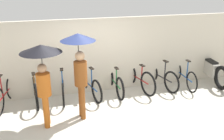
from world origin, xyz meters
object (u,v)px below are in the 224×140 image
object	(u,v)px
parked_bicycle_4	(89,84)
pedestrian_leading	(42,64)
parked_bicycle_5	(114,82)
parked_bicycle_1	(5,93)
parked_bicycle_6	(138,78)
parked_bicycle_3	(63,87)
parked_bicycle_8	(184,75)
pedestrian_center	(79,56)
motorcycle	(210,69)
parked_bicycle_2	(35,89)
parked_bicycle_7	(161,76)

from	to	relation	value
parked_bicycle_4	pedestrian_leading	distance (m)	2.16
parked_bicycle_5	pedestrian_leading	world-z (taller)	pedestrian_leading
parked_bicycle_4	parked_bicycle_1	bearing A→B (deg)	78.84
parked_bicycle_1	parked_bicycle_4	xyz separation A→B (m)	(2.36, 0.04, -0.03)
parked_bicycle_5	parked_bicycle_6	world-z (taller)	parked_bicycle_5
pedestrian_leading	parked_bicycle_3	bearing A→B (deg)	74.01
parked_bicycle_8	pedestrian_center	distance (m)	3.93
pedestrian_center	motorcycle	world-z (taller)	pedestrian_center
parked_bicycle_8	pedestrian_leading	xyz separation A→B (m)	(-4.44, -1.21, 1.19)
parked_bicycle_1	pedestrian_center	bearing A→B (deg)	-107.18
parked_bicycle_3	parked_bicycle_8	distance (m)	3.94
parked_bicycle_2	parked_bicycle_3	xyz separation A→B (m)	(0.79, 0.05, -0.03)
pedestrian_center	parked_bicycle_5	bearing A→B (deg)	39.69
motorcycle	parked_bicycle_4	bearing A→B (deg)	95.86
parked_bicycle_2	parked_bicycle_8	bearing A→B (deg)	-95.80
parked_bicycle_2	pedestrian_center	distance (m)	2.02
parked_bicycle_8	pedestrian_center	xyz separation A→B (m)	(-3.57, -1.06, 1.26)
parked_bicycle_3	parked_bicycle_7	bearing A→B (deg)	-86.31
parked_bicycle_4	parked_bicycle_5	world-z (taller)	parked_bicycle_5
parked_bicycle_6	parked_bicycle_7	distance (m)	0.79
parked_bicycle_6	parked_bicycle_3	bearing A→B (deg)	76.73
parked_bicycle_7	pedestrian_leading	world-z (taller)	pedestrian_leading
parked_bicycle_7	parked_bicycle_1	bearing A→B (deg)	78.97
parked_bicycle_4	parked_bicycle_8	world-z (taller)	parked_bicycle_4
parked_bicycle_3	motorcycle	world-z (taller)	parked_bicycle_3
motorcycle	pedestrian_leading	bearing A→B (deg)	108.74
parked_bicycle_6	parked_bicycle_8	bearing A→B (deg)	-105.92
parked_bicycle_5	parked_bicycle_7	distance (m)	1.58
pedestrian_center	motorcycle	size ratio (longest dim) A/B	1.00
parked_bicycle_2	parked_bicycle_4	world-z (taller)	parked_bicycle_2
parked_bicycle_1	parked_bicycle_3	xyz separation A→B (m)	(1.58, 0.08, -0.03)
parked_bicycle_4	parked_bicycle_7	bearing A→B (deg)	-101.47
parked_bicycle_6	pedestrian_center	distance (m)	2.60
parked_bicycle_2	parked_bicycle_6	distance (m)	3.15
parked_bicycle_2	parked_bicycle_4	bearing A→B (deg)	-94.82
parked_bicycle_5	pedestrian_leading	distance (m)	2.71
parked_bicycle_1	parked_bicycle_8	world-z (taller)	parked_bicycle_1
parked_bicycle_2	parked_bicycle_7	size ratio (longest dim) A/B	0.99
parked_bicycle_2	parked_bicycle_5	size ratio (longest dim) A/B	0.99
parked_bicycle_1	parked_bicycle_4	size ratio (longest dim) A/B	1.00
parked_bicycle_7	pedestrian_center	distance (m)	3.26
parked_bicycle_1	parked_bicycle_4	distance (m)	2.36
parked_bicycle_8	pedestrian_leading	distance (m)	4.75
parked_bicycle_7	motorcycle	distance (m)	1.86
parked_bicycle_8	parked_bicycle_1	bearing A→B (deg)	93.81
parked_bicycle_2	motorcycle	world-z (taller)	parked_bicycle_2
parked_bicycle_3	pedestrian_center	xyz separation A→B (m)	(0.37, -1.16, 1.25)
parked_bicycle_7	motorcycle	xyz separation A→B (m)	(1.86, 0.00, 0.06)
parked_bicycle_1	pedestrian_center	xyz separation A→B (m)	(1.95, -1.08, 1.22)
parked_bicycle_1	motorcycle	distance (m)	6.59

